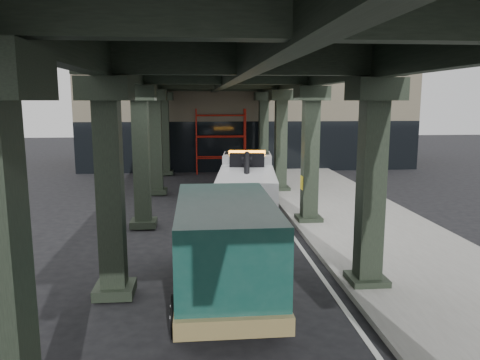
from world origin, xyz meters
TOP-DOWN VIEW (x-y plane):
  - ground at (0.00, 0.00)m, footprint 90.00×90.00m
  - sidewalk at (4.50, 2.00)m, footprint 5.00×40.00m
  - lane_stripe at (1.70, 2.00)m, footprint 0.12×38.00m
  - viaduct at (-0.40, 2.00)m, footprint 7.40×32.00m
  - building at (2.00, 20.00)m, footprint 22.00×10.00m
  - scaffolding at (0.00, 14.64)m, footprint 3.08×0.88m
  - tow_truck at (0.54, 4.20)m, footprint 2.87×7.68m
  - towed_van at (-0.85, -4.17)m, footprint 2.34×5.75m

SIDE VIEW (x-z plane):
  - ground at x=0.00m, z-range 0.00..0.00m
  - lane_stripe at x=1.70m, z-range 0.00..0.01m
  - sidewalk at x=4.50m, z-range 0.00..0.15m
  - tow_truck at x=0.54m, z-range -0.03..2.43m
  - towed_van at x=-0.85m, z-range 0.09..2.42m
  - scaffolding at x=0.00m, z-range 0.11..4.11m
  - building at x=2.00m, z-range 0.00..8.00m
  - viaduct at x=-0.40m, z-range 2.26..8.66m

